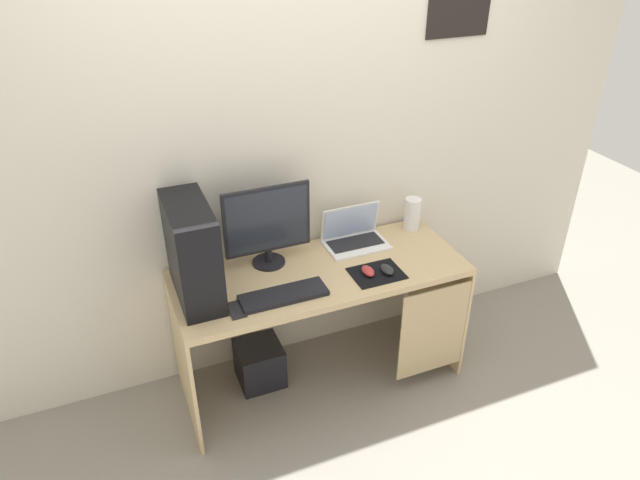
{
  "coord_description": "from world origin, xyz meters",
  "views": [
    {
      "loc": [
        -0.94,
        -2.28,
        2.37
      ],
      "look_at": [
        0.0,
        0.0,
        0.9
      ],
      "focal_mm": 32.68,
      "sensor_mm": 36.0,
      "label": 1
    }
  ],
  "objects_px": {
    "speaker": "(412,214)",
    "mouse_left": "(368,271)",
    "monitor": "(267,225)",
    "cell_phone": "(236,310)",
    "laptop": "(354,237)",
    "pc_tower": "(192,252)",
    "mouse_right": "(387,270)",
    "keyboard": "(284,295)",
    "subwoofer": "(260,363)"
  },
  "relations": [
    {
      "from": "speaker",
      "to": "mouse_left",
      "type": "relative_size",
      "value": 1.94
    },
    {
      "from": "monitor",
      "to": "cell_phone",
      "type": "height_order",
      "value": "monitor"
    },
    {
      "from": "monitor",
      "to": "laptop",
      "type": "bearing_deg",
      "value": 2.39
    },
    {
      "from": "monitor",
      "to": "pc_tower",
      "type": "bearing_deg",
      "value": -163.09
    },
    {
      "from": "laptop",
      "to": "mouse_right",
      "type": "distance_m",
      "value": 0.33
    },
    {
      "from": "keyboard",
      "to": "pc_tower",
      "type": "bearing_deg",
      "value": 153.76
    },
    {
      "from": "subwoofer",
      "to": "keyboard",
      "type": "bearing_deg",
      "value": -72.72
    },
    {
      "from": "pc_tower",
      "to": "laptop",
      "type": "bearing_deg",
      "value": 9.02
    },
    {
      "from": "pc_tower",
      "to": "keyboard",
      "type": "xyz_separation_m",
      "value": [
        0.37,
        -0.18,
        -0.22
      ]
    },
    {
      "from": "pc_tower",
      "to": "subwoofer",
      "type": "distance_m",
      "value": 0.89
    },
    {
      "from": "subwoofer",
      "to": "mouse_right",
      "type": "bearing_deg",
      "value": -21.72
    },
    {
      "from": "keyboard",
      "to": "subwoofer",
      "type": "distance_m",
      "value": 0.66
    },
    {
      "from": "keyboard",
      "to": "subwoofer",
      "type": "bearing_deg",
      "value": 107.28
    },
    {
      "from": "cell_phone",
      "to": "subwoofer",
      "type": "xyz_separation_m",
      "value": [
        0.16,
        0.26,
        -0.61
      ]
    },
    {
      "from": "speaker",
      "to": "cell_phone",
      "type": "xyz_separation_m",
      "value": [
        -1.13,
        -0.37,
        -0.09
      ]
    },
    {
      "from": "laptop",
      "to": "mouse_right",
      "type": "xyz_separation_m",
      "value": [
        0.03,
        -0.33,
        -0.02
      ]
    },
    {
      "from": "mouse_left",
      "to": "laptop",
      "type": "bearing_deg",
      "value": 77.65
    },
    {
      "from": "laptop",
      "to": "mouse_left",
      "type": "distance_m",
      "value": 0.31
    },
    {
      "from": "speaker",
      "to": "mouse_left",
      "type": "bearing_deg",
      "value": -142.91
    },
    {
      "from": "pc_tower",
      "to": "mouse_left",
      "type": "relative_size",
      "value": 4.94
    },
    {
      "from": "monitor",
      "to": "keyboard",
      "type": "bearing_deg",
      "value": -95.25
    },
    {
      "from": "pc_tower",
      "to": "mouse_left",
      "type": "distance_m",
      "value": 0.87
    },
    {
      "from": "cell_phone",
      "to": "subwoofer",
      "type": "relative_size",
      "value": 0.54
    },
    {
      "from": "monitor",
      "to": "mouse_left",
      "type": "bearing_deg",
      "value": -33.59
    },
    {
      "from": "monitor",
      "to": "cell_phone",
      "type": "xyz_separation_m",
      "value": [
        -0.26,
        -0.32,
        -0.22
      ]
    },
    {
      "from": "laptop",
      "to": "cell_phone",
      "type": "xyz_separation_m",
      "value": [
        -0.76,
        -0.34,
        -0.04
      ]
    },
    {
      "from": "laptop",
      "to": "speaker",
      "type": "bearing_deg",
      "value": 4.33
    },
    {
      "from": "laptop",
      "to": "speaker",
      "type": "distance_m",
      "value": 0.38
    },
    {
      "from": "mouse_right",
      "to": "subwoofer",
      "type": "distance_m",
      "value": 0.92
    },
    {
      "from": "pc_tower",
      "to": "cell_phone",
      "type": "bearing_deg",
      "value": -55.91
    },
    {
      "from": "keyboard",
      "to": "mouse_right",
      "type": "relative_size",
      "value": 4.38
    },
    {
      "from": "speaker",
      "to": "monitor",
      "type": "bearing_deg",
      "value": -176.78
    },
    {
      "from": "speaker",
      "to": "subwoofer",
      "type": "xyz_separation_m",
      "value": [
        -0.97,
        -0.11,
        -0.69
      ]
    },
    {
      "from": "pc_tower",
      "to": "subwoofer",
      "type": "xyz_separation_m",
      "value": [
        0.3,
        0.06,
        -0.84
      ]
    },
    {
      "from": "monitor",
      "to": "keyboard",
      "type": "relative_size",
      "value": 1.06
    },
    {
      "from": "laptop",
      "to": "cell_phone",
      "type": "distance_m",
      "value": 0.83
    },
    {
      "from": "pc_tower",
      "to": "keyboard",
      "type": "relative_size",
      "value": 1.13
    },
    {
      "from": "cell_phone",
      "to": "subwoofer",
      "type": "height_order",
      "value": "cell_phone"
    },
    {
      "from": "laptop",
      "to": "keyboard",
      "type": "height_order",
      "value": "laptop"
    },
    {
      "from": "speaker",
      "to": "mouse_left",
      "type": "distance_m",
      "value": 0.56
    },
    {
      "from": "pc_tower",
      "to": "cell_phone",
      "type": "height_order",
      "value": "pc_tower"
    },
    {
      "from": "monitor",
      "to": "subwoofer",
      "type": "bearing_deg",
      "value": -150.31
    },
    {
      "from": "speaker",
      "to": "laptop",
      "type": "bearing_deg",
      "value": -175.67
    },
    {
      "from": "mouse_right",
      "to": "cell_phone",
      "type": "distance_m",
      "value": 0.79
    },
    {
      "from": "pc_tower",
      "to": "mouse_right",
      "type": "bearing_deg",
      "value": -11.52
    },
    {
      "from": "laptop",
      "to": "subwoofer",
      "type": "xyz_separation_m",
      "value": [
        -0.6,
        -0.08,
        -0.64
      ]
    },
    {
      "from": "keyboard",
      "to": "cell_phone",
      "type": "distance_m",
      "value": 0.24
    },
    {
      "from": "monitor",
      "to": "mouse_left",
      "type": "height_order",
      "value": "monitor"
    },
    {
      "from": "monitor",
      "to": "cell_phone",
      "type": "relative_size",
      "value": 3.44
    },
    {
      "from": "mouse_right",
      "to": "cell_phone",
      "type": "xyz_separation_m",
      "value": [
        -0.79,
        -0.01,
        -0.02
      ]
    }
  ]
}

